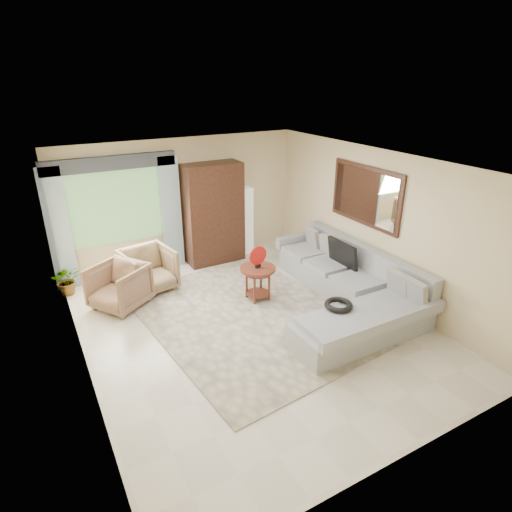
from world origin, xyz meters
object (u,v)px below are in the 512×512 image
armchair_left (119,286)px  floor_lamp (246,221)px  tv_screen (342,254)px  armoire (213,214)px  potted_plant (67,280)px  armchair_right (149,270)px  coffee_table (258,283)px  sectional_sofa (348,290)px

armchair_left → floor_lamp: bearing=76.0°
tv_screen → armoire: bearing=122.3°
potted_plant → floor_lamp: bearing=2.3°
armchair_right → coffee_table: bearing=-49.6°
coffee_table → armchair_right: 2.06m
coffee_table → armoire: bearing=88.7°
sectional_sofa → tv_screen: (0.27, 0.52, 0.44)m
sectional_sofa → armchair_left: size_ratio=4.07×
sectional_sofa → coffee_table: bearing=144.3°
sectional_sofa → potted_plant: 5.06m
sectional_sofa → armchair_right: (-2.85, 2.24, 0.12)m
potted_plant → floor_lamp: floor_lamp is taller
potted_plant → armoire: armoire is taller
coffee_table → floor_lamp: (0.85, 2.04, 0.42)m
sectional_sofa → armchair_right: size_ratio=3.93×
armchair_left → armchair_right: bearing=87.5°
sectional_sofa → floor_lamp: 3.03m
coffee_table → potted_plant: coffee_table is taller
tv_screen → armchair_right: bearing=151.2°
coffee_table → potted_plant: bearing=147.3°
armchair_left → floor_lamp: floor_lamp is taller
sectional_sofa → armchair_right: sectional_sofa is taller
sectional_sofa → floor_lamp: bearing=98.3°
armchair_right → armoire: size_ratio=0.42×
coffee_table → armchair_right: size_ratio=0.71×
armoire → armchair_right: bearing=-158.0°
tv_screen → sectional_sofa: bearing=-117.0°
tv_screen → potted_plant: 5.05m
armchair_left → potted_plant: size_ratio=1.54×
armchair_left → potted_plant: (-0.74, 0.94, -0.11)m
coffee_table → potted_plant: (-2.94, 1.89, -0.05)m
armchair_left → tv_screen: bearing=36.6°
floor_lamp → sectional_sofa: bearing=-81.7°
tv_screen → potted_plant: tv_screen is taller
armoire → floor_lamp: (0.80, 0.06, -0.30)m
coffee_table → armchair_right: (-1.57, 1.32, 0.07)m
floor_lamp → potted_plant: bearing=-177.7°
armchair_left → sectional_sofa: bearing=28.1°
tv_screen → armoire: 2.83m
coffee_table → tv_screen: bearing=-14.3°
floor_lamp → tv_screen: bearing=-73.9°
armchair_right → tv_screen: bearing=-38.4°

